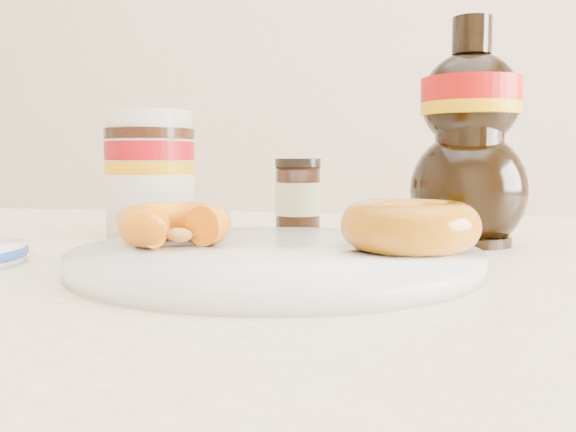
% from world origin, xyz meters
% --- Properties ---
extents(dining_table, '(1.40, 0.90, 0.75)m').
position_xyz_m(dining_table, '(0.00, 0.10, 0.67)').
color(dining_table, '#FAE3BE').
rests_on(dining_table, ground).
extents(plate, '(0.30, 0.30, 0.02)m').
position_xyz_m(plate, '(-0.02, 0.05, 0.76)').
color(plate, white).
rests_on(plate, dining_table).
extents(donut_bitten, '(0.11, 0.11, 0.03)m').
position_xyz_m(donut_bitten, '(-0.10, 0.06, 0.78)').
color(donut_bitten, orange).
rests_on(donut_bitten, plate).
extents(donut_whole, '(0.12, 0.12, 0.04)m').
position_xyz_m(donut_whole, '(0.08, 0.05, 0.78)').
color(donut_whole, '#AB6E0B').
rests_on(donut_whole, plate).
extents(nutella_jar, '(0.09, 0.09, 0.13)m').
position_xyz_m(nutella_jar, '(-0.19, 0.22, 0.82)').
color(nutella_jar, white).
rests_on(nutella_jar, dining_table).
extents(syrup_bottle, '(0.11, 0.09, 0.21)m').
position_xyz_m(syrup_bottle, '(0.14, 0.21, 0.86)').
color(syrup_bottle, black).
rests_on(syrup_bottle, dining_table).
extents(dark_jar, '(0.05, 0.05, 0.08)m').
position_xyz_m(dark_jar, '(-0.04, 0.30, 0.79)').
color(dark_jar, black).
rests_on(dark_jar, dining_table).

